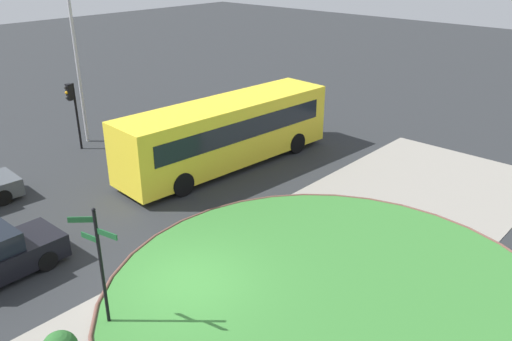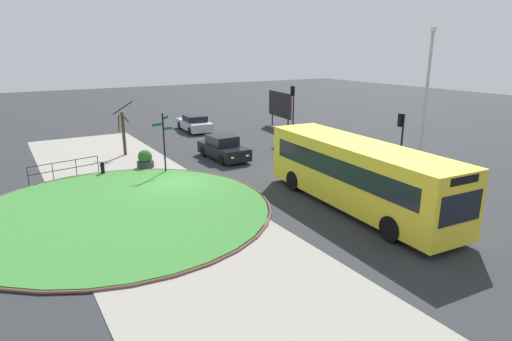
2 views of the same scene
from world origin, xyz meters
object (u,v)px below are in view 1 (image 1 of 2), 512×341
(signpost_directional, at_px, (99,259))
(traffic_light_near, at_px, (72,102))
(bus_yellow, at_px, (227,132))
(lamppost_tall, at_px, (76,57))

(signpost_directional, bearing_deg, traffic_light_near, 62.79)
(traffic_light_near, bearing_deg, bus_yellow, 118.76)
(traffic_light_near, distance_m, lamppost_tall, 2.23)
(signpost_directional, height_order, traffic_light_near, signpost_directional)
(signpost_directional, distance_m, traffic_light_near, 13.81)
(bus_yellow, bearing_deg, lamppost_tall, 113.00)
(bus_yellow, height_order, traffic_light_near, traffic_light_near)
(bus_yellow, distance_m, lamppost_tall, 8.49)
(signpost_directional, bearing_deg, lamppost_tall, 60.88)
(bus_yellow, height_order, lamppost_tall, lamppost_tall)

